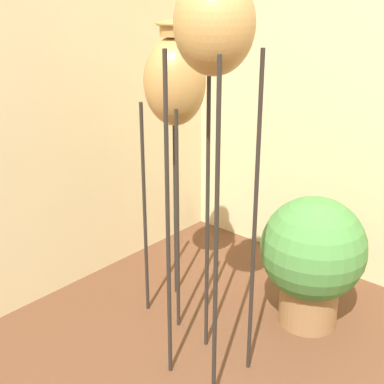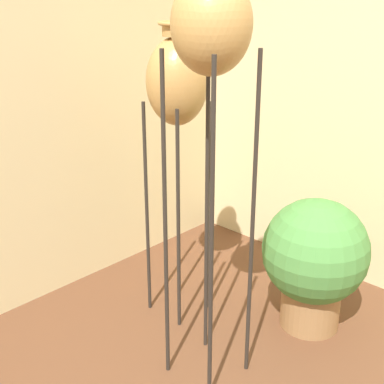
% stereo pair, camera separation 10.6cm
% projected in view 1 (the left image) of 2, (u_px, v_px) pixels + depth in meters
% --- Properties ---
extents(vase_stand_tall, '(0.33, 0.33, 1.96)m').
position_uv_depth(vase_stand_tall, '(214.00, 34.00, 2.14)').
color(vase_stand_tall, '#28231E').
rests_on(vase_stand_tall, ground_plane).
extents(vase_stand_medium, '(0.32, 0.32, 1.67)m').
position_uv_depth(vase_stand_medium, '(175.00, 86.00, 2.76)').
color(vase_stand_medium, '#28231E').
rests_on(vase_stand_medium, ground_plane).
extents(potted_plant, '(0.59, 0.59, 0.77)m').
position_uv_depth(potted_plant, '(313.00, 256.00, 2.97)').
color(potted_plant, olive).
rests_on(potted_plant, ground_plane).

